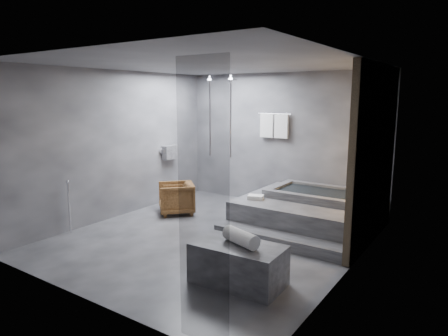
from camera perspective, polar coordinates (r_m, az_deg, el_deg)
The scene contains 7 objects.
room at distance 6.34m, azimuth 2.60°, elevation 4.94°, with size 5.00×5.04×2.82m.
tub_deck at distance 7.40m, azimuth 11.81°, elevation -6.21°, with size 2.20×2.00×0.50m, color #353538.
tub_step at distance 6.42m, azimuth 7.67°, elevation -10.13°, with size 2.20×0.36×0.18m, color #353538.
concrete_bench at distance 5.11m, azimuth 2.02°, elevation -13.55°, with size 1.13×0.62×0.51m, color #333336.
driftwood_chair at distance 8.04m, azimuth -6.83°, elevation -4.29°, with size 0.66×0.68×0.62m, color #402510.
rolled_towel at distance 4.98m, azimuth 2.42°, elevation -9.88°, with size 0.19×0.19×0.52m, color white.
deck_towel at distance 7.16m, azimuth 4.54°, elevation -4.18°, with size 0.27×0.20×0.07m, color white.
Camera 1 is at (3.69, -5.14, 2.31)m, focal length 32.00 mm.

